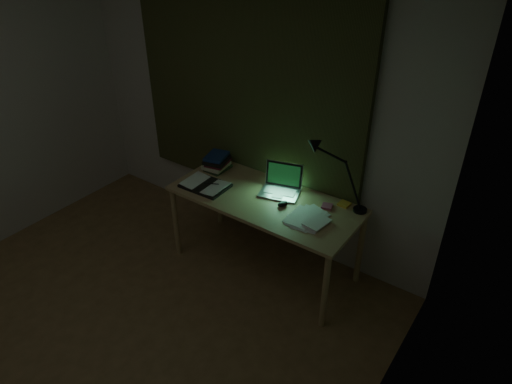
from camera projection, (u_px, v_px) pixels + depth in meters
floor at (77, 365)px, 3.12m from camera, size 3.50×4.00×0.00m
wall_back at (248, 104)px, 3.84m from camera, size 3.50×0.00×2.50m
wall_right at (313, 380)px, 1.60m from camera, size 0.00×4.00×2.50m
curtain at (245, 83)px, 3.71m from camera, size 2.20×0.06×2.00m
desk at (264, 233)px, 3.80m from camera, size 1.54×0.67×0.70m
laptop at (280, 182)px, 3.61m from camera, size 0.39×0.42×0.22m
open_textbook at (205, 185)px, 3.76m from camera, size 0.38×0.28×0.03m
book_stack at (217, 162)px, 3.98m from camera, size 0.21×0.24×0.14m
loose_papers at (313, 219)px, 3.35m from camera, size 0.36×0.38×0.02m
mouse at (283, 204)px, 3.52m from camera, size 0.08×0.10×0.03m
sticky_yellow at (344, 204)px, 3.53m from camera, size 0.09×0.09×0.02m
sticky_pink at (327, 206)px, 3.50m from camera, size 0.10×0.10×0.02m
desk_lamp at (365, 179)px, 3.31m from camera, size 0.40×0.32×0.57m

